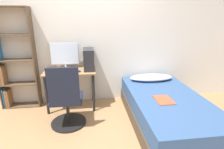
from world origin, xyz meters
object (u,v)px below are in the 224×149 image
(bookshelf, at_px, (10,63))
(office_chair, at_px, (67,104))
(pc_tower, at_px, (89,59))
(keyboard, at_px, (66,72))
(bed, at_px, (166,110))
(monitor, at_px, (65,55))

(bookshelf, relative_size, office_chair, 1.83)
(bookshelf, relative_size, pc_tower, 4.27)
(bookshelf, relative_size, keyboard, 5.17)
(office_chair, relative_size, bed, 0.49)
(keyboard, bearing_deg, office_chair, -85.03)
(bookshelf, bearing_deg, keyboard, -15.00)
(keyboard, distance_m, pc_tower, 0.46)
(bed, distance_m, pc_tower, 1.57)
(bookshelf, height_order, bed, bookshelf)
(bed, height_order, pc_tower, pc_tower)
(bookshelf, height_order, keyboard, bookshelf)
(monitor, height_order, pc_tower, monitor)
(pc_tower, bearing_deg, keyboard, -159.54)
(pc_tower, bearing_deg, office_chair, -117.87)
(bookshelf, relative_size, bed, 0.89)
(monitor, relative_size, keyboard, 1.47)
(bookshelf, bearing_deg, pc_tower, -4.83)
(office_chair, height_order, keyboard, office_chair)
(monitor, bearing_deg, keyboard, -82.90)
(office_chair, bearing_deg, monitor, 95.71)
(bed, relative_size, pc_tower, 4.78)
(office_chair, distance_m, keyboard, 0.63)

